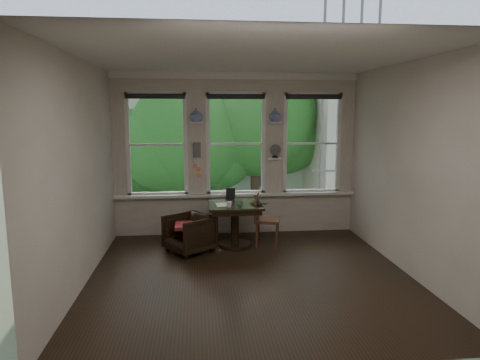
{
  "coord_description": "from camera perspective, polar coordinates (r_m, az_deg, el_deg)",
  "views": [
    {
      "loc": [
        -0.73,
        -5.72,
        2.3
      ],
      "look_at": [
        -0.06,
        0.9,
        1.23
      ],
      "focal_mm": 32.0,
      "sensor_mm": 36.0,
      "label": 1
    }
  ],
  "objects": [
    {
      "name": "window_right",
      "position": [
        8.28,
        9.49,
        4.84
      ],
      "size": [
        1.1,
        0.12,
        1.9
      ],
      "primitive_type": null,
      "color": "white",
      "rests_on": "ground"
    },
    {
      "name": "laptop",
      "position": [
        7.17,
        2.37,
        -3.27
      ],
      "size": [
        0.37,
        0.33,
        0.02
      ],
      "primitive_type": "imported",
      "rotation": [
        0.0,
        0.0,
        -0.55
      ],
      "color": "black",
      "rests_on": "table"
    },
    {
      "name": "intercom",
      "position": [
        7.93,
        -5.78,
        4.01
      ],
      "size": [
        0.14,
        0.06,
        0.28
      ],
      "primitive_type": "cube",
      "color": "#59544F",
      "rests_on": "ground"
    },
    {
      "name": "vase_left",
      "position": [
        7.87,
        -5.85,
        8.63
      ],
      "size": [
        0.24,
        0.24,
        0.25
      ],
      "primitive_type": "imported",
      "color": "silver",
      "rests_on": "shelf_left"
    },
    {
      "name": "table",
      "position": [
        7.37,
        -0.69,
        -6.01
      ],
      "size": [
        0.9,
        0.9,
        0.75
      ],
      "primitive_type": null,
      "color": "black",
      "rests_on": "ground"
    },
    {
      "name": "side_chair_right",
      "position": [
        7.41,
        3.69,
        -5.28
      ],
      "size": [
        0.51,
        0.51,
        0.92
      ],
      "primitive_type": null,
      "rotation": [
        0.0,
        0.0,
        1.33
      ],
      "color": "#4D2E1B",
      "rests_on": "ground"
    },
    {
      "name": "armchair_left",
      "position": [
        7.14,
        -6.78,
        -7.11
      ],
      "size": [
        0.95,
        0.94,
        0.62
      ],
      "primitive_type": "imported",
      "rotation": [
        0.0,
        0.0,
        -0.94
      ],
      "color": "black",
      "rests_on": "ground"
    },
    {
      "name": "wall_front",
      "position": [
        3.63,
        5.95,
        -3.62
      ],
      "size": [
        4.5,
        0.0,
        4.5
      ],
      "primitive_type": "plane",
      "rotation": [
        -1.57,
        0.0,
        0.0
      ],
      "color": "beige",
      "rests_on": "ground"
    },
    {
      "name": "sticky_notes",
      "position": [
        7.97,
        -5.74,
        1.51
      ],
      "size": [
        0.16,
        0.01,
        0.24
      ],
      "primitive_type": null,
      "color": "pink",
      "rests_on": "ground"
    },
    {
      "name": "wall_back",
      "position": [
        8.04,
        -0.58,
        3.41
      ],
      "size": [
        4.5,
        0.0,
        4.5
      ],
      "primitive_type": "plane",
      "rotation": [
        1.57,
        0.0,
        0.0
      ],
      "color": "beige",
      "rests_on": "ground"
    },
    {
      "name": "mug",
      "position": [
        7.01,
        -1.44,
        -3.28
      ],
      "size": [
        0.11,
        0.11,
        0.09
      ],
      "primitive_type": "imported",
      "rotation": [
        0.0,
        0.0,
        0.21
      ],
      "color": "white",
      "rests_on": "table"
    },
    {
      "name": "wall_right",
      "position": [
        6.5,
        21.55,
        1.42
      ],
      "size": [
        0.0,
        4.5,
        4.5
      ],
      "primitive_type": "plane",
      "rotation": [
        1.57,
        0.0,
        -1.57
      ],
      "color": "beige",
      "rests_on": "ground"
    },
    {
      "name": "window_center",
      "position": [
        8.02,
        -0.59,
        4.83
      ],
      "size": [
        1.1,
        0.12,
        1.9
      ],
      "primitive_type": null,
      "color": "white",
      "rests_on": "ground"
    },
    {
      "name": "desk_fan",
      "position": [
        8.02,
        4.67,
        3.58
      ],
      "size": [
        0.2,
        0.2,
        0.24
      ],
      "primitive_type": null,
      "color": "#59544F",
      "rests_on": "ground"
    },
    {
      "name": "drinking_glass",
      "position": [
        7.05,
        -0.04,
        -3.2
      ],
      "size": [
        0.12,
        0.12,
        0.09
      ],
      "primitive_type": "imported",
      "rotation": [
        0.0,
        0.0,
        0.09
      ],
      "color": "white",
      "rests_on": "table"
    },
    {
      "name": "wall_left",
      "position": [
        5.97,
        -20.52,
        0.85
      ],
      "size": [
        0.0,
        4.5,
        4.5
      ],
      "primitive_type": "plane",
      "rotation": [
        1.57,
        0.0,
        1.57
      ],
      "color": "beige",
      "rests_on": "ground"
    },
    {
      "name": "tablet",
      "position": [
        7.52,
        -1.26,
        -1.92
      ],
      "size": [
        0.17,
        0.1,
        0.22
      ],
      "primitive_type": "cube",
      "rotation": [
        -0.26,
        0.0,
        -0.16
      ],
      "color": "black",
      "rests_on": "table"
    },
    {
      "name": "papers",
      "position": [
        7.2,
        -2.31,
        -3.3
      ],
      "size": [
        0.24,
        0.32,
        0.0
      ],
      "primitive_type": "cube",
      "rotation": [
        0.0,
        0.0,
        0.07
      ],
      "color": "silver",
      "rests_on": "table"
    },
    {
      "name": "ceiling",
      "position": [
        5.81,
        1.51,
        16.06
      ],
      "size": [
        4.5,
        4.5,
        0.0
      ],
      "primitive_type": "plane",
      "rotation": [
        3.14,
        0.0,
        0.0
      ],
      "color": "silver",
      "rests_on": "ground"
    },
    {
      "name": "window_left",
      "position": [
        8.02,
        -10.99,
        4.66
      ],
      "size": [
        1.1,
        0.12,
        1.9
      ],
      "primitive_type": null,
      "color": "white",
      "rests_on": "ground"
    },
    {
      "name": "shelf_left",
      "position": [
        7.87,
        -5.83,
        7.62
      ],
      "size": [
        0.26,
        0.16,
        0.03
      ],
      "primitive_type": "cube",
      "color": "white",
      "rests_on": "ground"
    },
    {
      "name": "ground",
      "position": [
        6.2,
        1.39,
        -12.63
      ],
      "size": [
        4.5,
        4.5,
        0.0
      ],
      "primitive_type": "plane",
      "color": "black",
      "rests_on": "ground"
    },
    {
      "name": "shelf_right",
      "position": [
        8.0,
        4.7,
        7.66
      ],
      "size": [
        0.26,
        0.16,
        0.03
      ],
      "primitive_type": "cube",
      "color": "white",
      "rests_on": "ground"
    },
    {
      "name": "vase_right",
      "position": [
        8.0,
        4.71,
        8.66
      ],
      "size": [
        0.24,
        0.24,
        0.25
      ],
      "primitive_type": "imported",
      "color": "silver",
      "rests_on": "shelf_right"
    },
    {
      "name": "cushion_red",
      "position": [
        7.1,
        -6.8,
        -6.04
      ],
      "size": [
        0.45,
        0.45,
        0.06
      ],
      "primitive_type": "cube",
      "color": "maroon",
      "rests_on": "armchair_left"
    }
  ]
}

